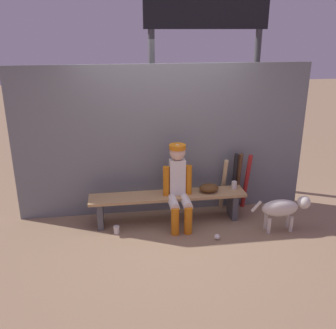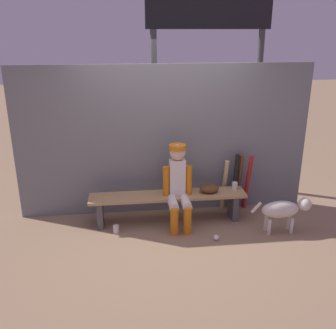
# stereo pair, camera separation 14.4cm
# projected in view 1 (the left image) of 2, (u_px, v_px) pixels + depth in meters

# --- Properties ---
(ground_plane) EXTENTS (30.00, 30.00, 0.00)m
(ground_plane) POSITION_uv_depth(u_px,v_px,m) (168.00, 221.00, 5.54)
(ground_plane) COLOR #937556
(chainlink_fence) EXTENTS (4.28, 0.03, 2.20)m
(chainlink_fence) POSITION_uv_depth(u_px,v_px,m) (164.00, 141.00, 5.53)
(chainlink_fence) COLOR slate
(chainlink_fence) RESTS_ON ground_plane
(dugout_bench) EXTENTS (2.23, 0.36, 0.43)m
(dugout_bench) POSITION_uv_depth(u_px,v_px,m) (168.00, 200.00, 5.43)
(dugout_bench) COLOR tan
(dugout_bench) RESTS_ON ground_plane
(player_seated) EXTENTS (0.41, 0.55, 1.16)m
(player_seated) POSITION_uv_depth(u_px,v_px,m) (178.00, 184.00, 5.25)
(player_seated) COLOR silver
(player_seated) RESTS_ON ground_plane
(baseball_glove) EXTENTS (0.28, 0.20, 0.12)m
(baseball_glove) POSITION_uv_depth(u_px,v_px,m) (209.00, 188.00, 5.46)
(baseball_glove) COLOR #593819
(baseball_glove) RESTS_ON dugout_bench
(bat_wood_natural) EXTENTS (0.08, 0.21, 0.83)m
(bat_wood_natural) POSITION_uv_depth(u_px,v_px,m) (223.00, 184.00, 5.78)
(bat_wood_natural) COLOR tan
(bat_wood_natural) RESTS_ON ground_plane
(bat_aluminum_black) EXTENTS (0.07, 0.17, 0.92)m
(bat_aluminum_black) POSITION_uv_depth(u_px,v_px,m) (234.00, 182.00, 5.75)
(bat_aluminum_black) COLOR black
(bat_aluminum_black) RESTS_ON ground_plane
(bat_wood_dark) EXTENTS (0.07, 0.20, 0.91)m
(bat_wood_dark) POSITION_uv_depth(u_px,v_px,m) (238.00, 181.00, 5.81)
(bat_wood_dark) COLOR brown
(bat_wood_dark) RESTS_ON ground_plane
(bat_aluminum_red) EXTENTS (0.10, 0.21, 0.90)m
(bat_aluminum_red) POSITION_uv_depth(u_px,v_px,m) (246.00, 182.00, 5.79)
(bat_aluminum_red) COLOR #B22323
(bat_aluminum_red) RESTS_ON ground_plane
(baseball) EXTENTS (0.07, 0.07, 0.07)m
(baseball) POSITION_uv_depth(u_px,v_px,m) (217.00, 237.00, 5.05)
(baseball) COLOR white
(baseball) RESTS_ON ground_plane
(cup_on_ground) EXTENTS (0.08, 0.08, 0.11)m
(cup_on_ground) POSITION_uv_depth(u_px,v_px,m) (117.00, 230.00, 5.19)
(cup_on_ground) COLOR silver
(cup_on_ground) RESTS_ON ground_plane
(cup_on_bench) EXTENTS (0.08, 0.08, 0.11)m
(cup_on_bench) POSITION_uv_depth(u_px,v_px,m) (234.00, 185.00, 5.58)
(cup_on_bench) COLOR silver
(cup_on_bench) RESTS_ON dugout_bench
(scoreboard) EXTENTS (2.19, 0.27, 3.66)m
(scoreboard) POSITION_uv_depth(u_px,v_px,m) (210.00, 34.00, 5.77)
(scoreboard) COLOR #3F3F42
(scoreboard) RESTS_ON ground_plane
(dog) EXTENTS (0.84, 0.20, 0.49)m
(dog) POSITION_uv_depth(u_px,v_px,m) (284.00, 208.00, 5.20)
(dog) COLOR beige
(dog) RESTS_ON ground_plane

